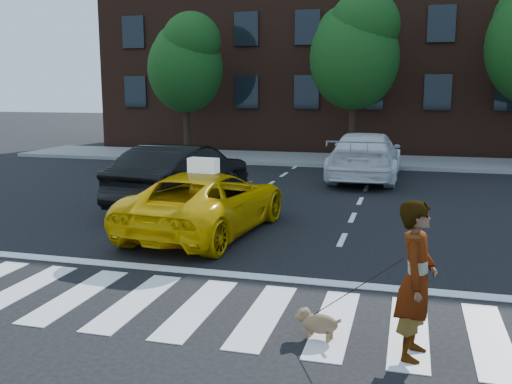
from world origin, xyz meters
TOP-DOWN VIEW (x-y plane):
  - ground at (0.00, 0.00)m, footprint 120.00×120.00m
  - crosswalk at (0.00, 0.00)m, footprint 13.00×2.40m
  - stop_line at (0.00, 1.60)m, footprint 12.00×0.30m
  - sidewalk_far at (0.00, 17.50)m, footprint 30.00×4.00m
  - building at (0.00, 25.00)m, footprint 26.00×10.00m
  - tree_left at (-6.97, 17.00)m, footprint 3.39×3.38m
  - tree_mid at (0.53, 17.00)m, footprint 3.69×3.69m
  - taxi at (-1.40, 4.30)m, footprint 2.79×5.16m
  - black_sedan at (-3.12, 7.00)m, footprint 2.41×5.29m
  - white_suv at (1.40, 12.86)m, footprint 2.37×5.76m
  - woman at (3.04, -0.74)m, footprint 0.57×0.76m
  - dog at (1.84, -0.53)m, footprint 0.64×0.36m
  - taxi_sign at (-1.40, 4.10)m, footprint 0.68×0.35m

SIDE VIEW (x-z plane):
  - ground at x=0.00m, z-range 0.00..0.00m
  - crosswalk at x=0.00m, z-range 0.00..0.01m
  - stop_line at x=0.00m, z-range 0.00..0.01m
  - sidewalk_far at x=0.00m, z-range 0.00..0.15m
  - dog at x=1.84m, z-range 0.03..0.40m
  - taxi at x=-1.40m, z-range 0.00..1.38m
  - white_suv at x=1.40m, z-range 0.00..1.67m
  - black_sedan at x=-3.12m, z-range 0.00..1.68m
  - woman at x=3.04m, z-range 0.00..1.91m
  - taxi_sign at x=-1.40m, z-range 1.38..1.70m
  - tree_left at x=-6.97m, z-range 1.19..7.69m
  - tree_mid at x=0.53m, z-range 1.30..8.40m
  - building at x=0.00m, z-range 0.00..12.00m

